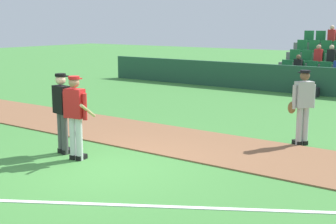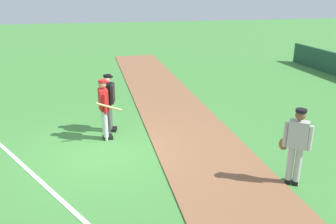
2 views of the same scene
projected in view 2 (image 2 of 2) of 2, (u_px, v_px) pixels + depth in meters
The scene contains 6 objects.
ground_plane at pixel (105, 151), 9.25m from camera, with size 80.00×80.00×0.00m, color #42843A.
infield_dirt_path at pixel (196, 142), 9.77m from camera, with size 28.00×2.51×0.03m, color brown.
foul_line_chalk at pixel (85, 222), 6.38m from camera, with size 12.00×0.10×0.01m, color white.
batter_red_jersey at pixel (104, 107), 9.66m from camera, with size 0.73×0.74×1.76m.
umpire_home_plate at pixel (109, 100), 10.23m from camera, with size 0.58×0.36×1.76m.
runner_grey_jersey at pixel (296, 144), 7.35m from camera, with size 0.52×0.55×1.76m.
Camera 2 is at (8.54, -0.15, 4.07)m, focal length 36.73 mm.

